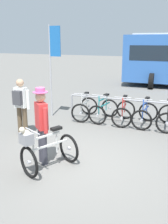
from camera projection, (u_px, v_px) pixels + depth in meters
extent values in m
plane|color=slate|center=(84.00, 160.00, 5.92)|extent=(80.00, 80.00, 0.00)
cylinder|color=#99999E|center=(72.00, 107.00, 8.99)|extent=(0.06, 0.06, 0.85)
cylinder|color=#99999E|center=(126.00, 100.00, 8.16)|extent=(3.85, 0.18, 0.05)
torus|color=black|center=(89.00, 106.00, 9.49)|extent=(0.66, 0.16, 0.66)
cylinder|color=#B7B7BC|center=(89.00, 106.00, 9.49)|extent=(0.09, 0.07, 0.08)
torus|color=black|center=(80.00, 113.00, 8.55)|extent=(0.66, 0.16, 0.66)
cylinder|color=#B7B7BC|center=(80.00, 113.00, 8.55)|extent=(0.09, 0.07, 0.08)
cube|color=silver|center=(85.00, 103.00, 8.96)|extent=(0.15, 0.92, 0.04)
cube|color=silver|center=(85.00, 97.00, 8.85)|extent=(0.11, 0.61, 0.04)
cylinder|color=silver|center=(86.00, 101.00, 9.11)|extent=(0.03, 0.03, 0.55)
cube|color=black|center=(86.00, 93.00, 9.04)|extent=(0.15, 0.25, 0.06)
cylinder|color=silver|center=(82.00, 103.00, 8.58)|extent=(0.03, 0.03, 0.63)
cylinder|color=#B7B7BC|center=(82.00, 94.00, 8.49)|extent=(0.52, 0.09, 0.03)
torus|color=black|center=(110.00, 108.00, 9.19)|extent=(0.67, 0.15, 0.66)
cylinder|color=#B7B7BC|center=(110.00, 108.00, 9.19)|extent=(0.09, 0.07, 0.08)
torus|color=black|center=(97.00, 115.00, 8.33)|extent=(0.67, 0.15, 0.66)
cylinder|color=#B7B7BC|center=(97.00, 115.00, 8.33)|extent=(0.09, 0.07, 0.08)
cube|color=teal|center=(104.00, 105.00, 8.70)|extent=(0.11, 0.92, 0.04)
cube|color=teal|center=(103.00, 99.00, 8.59)|extent=(0.09, 0.61, 0.04)
cylinder|color=teal|center=(106.00, 103.00, 8.84)|extent=(0.03, 0.03, 0.55)
cube|color=black|center=(106.00, 95.00, 8.76)|extent=(0.14, 0.25, 0.06)
cylinder|color=teal|center=(99.00, 105.00, 8.35)|extent=(0.03, 0.03, 0.63)
cylinder|color=#B7B7BC|center=(99.00, 96.00, 8.26)|extent=(0.52, 0.07, 0.03)
torus|color=black|center=(126.00, 110.00, 8.97)|extent=(0.66, 0.16, 0.66)
cylinder|color=#B7B7BC|center=(126.00, 110.00, 8.97)|extent=(0.09, 0.07, 0.08)
torus|color=black|center=(121.00, 118.00, 8.03)|extent=(0.66, 0.16, 0.66)
cylinder|color=#B7B7BC|center=(121.00, 118.00, 8.03)|extent=(0.09, 0.07, 0.08)
cube|color=red|center=(124.00, 107.00, 8.44)|extent=(0.16, 0.91, 0.04)
cube|color=red|center=(124.00, 101.00, 8.33)|extent=(0.12, 0.61, 0.04)
cylinder|color=red|center=(125.00, 104.00, 8.59)|extent=(0.03, 0.03, 0.55)
cube|color=black|center=(125.00, 96.00, 8.52)|extent=(0.15, 0.25, 0.06)
cylinder|color=red|center=(122.00, 107.00, 8.06)|extent=(0.03, 0.03, 0.63)
cylinder|color=#B7B7BC|center=(123.00, 98.00, 7.97)|extent=(0.52, 0.10, 0.03)
torus|color=black|center=(148.00, 112.00, 8.68)|extent=(0.66, 0.11, 0.66)
cylinder|color=#B7B7BC|center=(148.00, 112.00, 8.68)|extent=(0.08, 0.07, 0.08)
torus|color=black|center=(141.00, 120.00, 7.80)|extent=(0.66, 0.11, 0.66)
cylinder|color=#B7B7BC|center=(141.00, 120.00, 7.80)|extent=(0.08, 0.07, 0.08)
cube|color=#2D56B7|center=(145.00, 109.00, 8.18)|extent=(0.05, 0.92, 0.04)
cube|color=#2D56B7|center=(146.00, 103.00, 8.08)|extent=(0.04, 0.61, 0.04)
cylinder|color=#2D56B7|center=(147.00, 106.00, 8.33)|extent=(0.03, 0.03, 0.55)
cube|color=black|center=(147.00, 98.00, 8.25)|extent=(0.12, 0.24, 0.06)
cylinder|color=#2D56B7|center=(143.00, 109.00, 7.82)|extent=(0.03, 0.03, 0.63)
cylinder|color=#B7B7BC|center=(144.00, 99.00, 7.73)|extent=(0.52, 0.04, 0.03)
torus|color=black|center=(168.00, 114.00, 8.44)|extent=(0.66, 0.13, 0.66)
cylinder|color=#B7B7BC|center=(168.00, 114.00, 8.44)|extent=(0.08, 0.07, 0.08)
torus|color=black|center=(167.00, 123.00, 7.52)|extent=(0.66, 0.13, 0.66)
cylinder|color=#B7B7BC|center=(167.00, 123.00, 7.52)|extent=(0.08, 0.07, 0.08)
cube|color=black|center=(168.00, 111.00, 7.92)|extent=(0.11, 0.92, 0.04)
cylinder|color=black|center=(168.00, 112.00, 7.55)|extent=(0.03, 0.03, 0.63)
torus|color=black|center=(69.00, 148.00, 5.76)|extent=(0.63, 0.32, 0.66)
cylinder|color=#B7B7BC|center=(69.00, 148.00, 5.76)|extent=(0.10, 0.09, 0.08)
torus|color=black|center=(29.00, 162.00, 5.11)|extent=(0.63, 0.32, 0.66)
cylinder|color=#B7B7BC|center=(29.00, 162.00, 5.11)|extent=(0.10, 0.09, 0.08)
cube|color=silver|center=(50.00, 145.00, 5.37)|extent=(0.40, 0.86, 0.04)
cube|color=silver|center=(47.00, 136.00, 5.28)|extent=(0.28, 0.58, 0.04)
cylinder|color=silver|center=(57.00, 141.00, 5.48)|extent=(0.03, 0.03, 0.55)
cube|color=black|center=(56.00, 128.00, 5.41)|extent=(0.21, 0.27, 0.06)
cylinder|color=silver|center=(33.00, 146.00, 5.10)|extent=(0.03, 0.03, 0.63)
cylinder|color=#B7B7BC|center=(33.00, 131.00, 5.02)|extent=(0.49, 0.23, 0.03)
cube|color=gray|center=(26.00, 139.00, 4.96)|extent=(0.32, 0.29, 0.22)
ellipsoid|color=beige|center=(26.00, 134.00, 4.93)|extent=(0.23, 0.22, 0.16)
sphere|color=beige|center=(22.00, 130.00, 4.85)|extent=(0.11, 0.11, 0.11)
cylinder|color=#383842|center=(42.00, 144.00, 5.77)|extent=(0.14, 0.14, 0.82)
cylinder|color=#383842|center=(44.00, 147.00, 5.62)|extent=(0.14, 0.14, 0.82)
cube|color=red|center=(41.00, 116.00, 5.51)|extent=(0.39, 0.37, 0.58)
cylinder|color=red|center=(39.00, 115.00, 5.72)|extent=(0.09, 0.09, 0.55)
cylinder|color=red|center=(45.00, 121.00, 5.34)|extent=(0.09, 0.09, 0.55)
sphere|color=tan|center=(40.00, 97.00, 5.39)|extent=(0.22, 0.22, 0.22)
cylinder|color=#E05999|center=(40.00, 92.00, 5.37)|extent=(0.32, 0.32, 0.02)
cylinder|color=#E05999|center=(40.00, 90.00, 5.35)|extent=(0.20, 0.20, 0.09)
cylinder|color=brown|center=(20.00, 120.00, 7.51)|extent=(0.14, 0.14, 0.82)
cylinder|color=brown|center=(25.00, 121.00, 7.44)|extent=(0.14, 0.14, 0.82)
cube|color=white|center=(21.00, 97.00, 7.29)|extent=(0.35, 0.21, 0.58)
cylinder|color=white|center=(15.00, 98.00, 7.40)|extent=(0.09, 0.09, 0.55)
cylinder|color=white|center=(28.00, 100.00, 7.24)|extent=(0.09, 0.09, 0.55)
sphere|color=tan|center=(20.00, 83.00, 7.17)|extent=(0.22, 0.22, 0.22)
cube|color=#3F3F44|center=(17.00, 98.00, 7.14)|extent=(0.27, 0.15, 0.40)
cylinder|color=black|center=(152.00, 81.00, 14.56)|extent=(0.29, 0.91, 0.90)
cylinder|color=black|center=(157.00, 76.00, 16.79)|extent=(0.29, 0.91, 0.90)
cylinder|color=#B2B2B7|center=(51.00, 72.00, 8.98)|extent=(0.05, 0.05, 3.20)
cube|color=blue|center=(55.00, 41.00, 8.61)|extent=(0.40, 0.03, 1.00)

